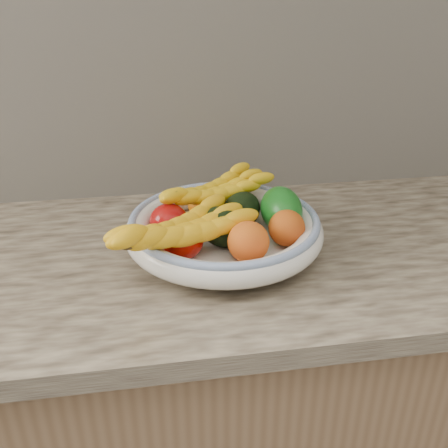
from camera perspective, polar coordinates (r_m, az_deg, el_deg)
kitchen_counter at (r=1.30m, az=-0.19°, el=-19.47°), size 2.44×0.66×1.40m
fruit_bowl at (r=0.99m, az=0.00°, el=-0.60°), size 0.39×0.39×0.08m
clementine_back_left at (r=1.07m, az=-2.75°, el=2.08°), size 0.06×0.06×0.05m
clementine_back_right at (r=1.09m, az=0.51°, el=2.47°), size 0.06×0.06×0.04m
clementine_back_mid at (r=1.03m, az=-0.78°, el=0.92°), size 0.07×0.07×0.05m
tomato_left at (r=0.99m, az=-6.32°, el=0.35°), size 0.08×0.08×0.07m
tomato_near_left at (r=0.92m, az=-4.76°, el=-1.92°), size 0.09×0.09×0.07m
avocado_center at (r=0.96m, az=-0.23°, el=-0.34°), size 0.13×0.13×0.08m
avocado_right at (r=1.03m, az=1.97°, el=1.54°), size 0.12×0.13×0.07m
green_mango at (r=1.01m, az=6.54°, el=1.69°), size 0.11×0.13×0.11m
peach_front at (r=0.90m, az=2.80°, el=-2.05°), size 0.08×0.08×0.08m
peach_right at (r=0.95m, az=7.18°, el=-0.45°), size 0.09×0.09×0.07m
banana_bunch_back at (r=1.04m, az=-1.13°, el=3.42°), size 0.29×0.22×0.08m
banana_bunch_front at (r=0.90m, az=-4.92°, el=-1.15°), size 0.33×0.27×0.09m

